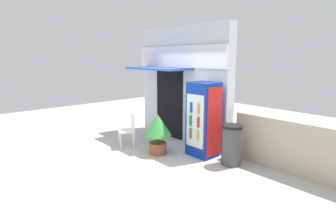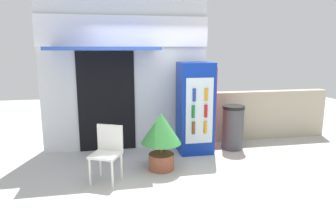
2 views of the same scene
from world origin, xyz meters
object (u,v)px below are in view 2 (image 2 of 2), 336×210
at_px(trash_bin, 233,127).
at_px(potted_plant_near_shop, 161,134).
at_px(drink_cooler, 196,108).
at_px(plastic_chair, 108,149).

bearing_deg(trash_bin, potted_plant_near_shop, -154.24).
bearing_deg(potted_plant_near_shop, drink_cooler, 42.79).
bearing_deg(plastic_chair, potted_plant_near_shop, 15.55).
distance_m(drink_cooler, trash_bin, 0.92).
relative_size(plastic_chair, potted_plant_near_shop, 0.88).
relative_size(potted_plant_near_shop, trash_bin, 1.10).
bearing_deg(potted_plant_near_shop, plastic_chair, -164.45).
distance_m(plastic_chair, trash_bin, 2.71).
xyz_separation_m(drink_cooler, plastic_chair, (-1.70, -1.00, -0.39)).
xyz_separation_m(potted_plant_near_shop, trash_bin, (1.62, 0.78, -0.17)).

